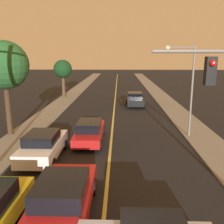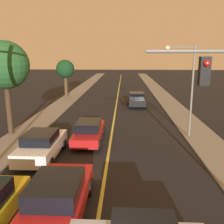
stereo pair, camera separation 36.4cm
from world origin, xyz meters
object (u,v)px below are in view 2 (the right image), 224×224
Objects in this scene: car_near_lane_front at (57,197)px; car_near_lane_second at (89,131)px; car_outer_lane_second at (42,145)px; car_far_oncoming at (137,100)px; tree_left_far at (65,70)px; tree_left_near at (5,66)px; streetlamp_right at (185,78)px.

car_near_lane_front is 8.35m from car_near_lane_second.
car_near_lane_second is at bearing 52.31° from car_outer_lane_second.
car_outer_lane_second is (-2.33, -3.01, 0.05)m from car_near_lane_second.
car_far_oncoming is 0.75× the size of tree_left_far.
car_near_lane_second is at bearing -72.41° from tree_left_far.
car_near_lane_front is at bearing -90.00° from car_near_lane_second.
tree_left_near is 1.32× the size of tree_left_far.
tree_left_far is (-5.78, 26.59, 3.10)m from car_near_lane_front.
car_far_oncoming is (3.86, 12.25, 0.06)m from car_near_lane_second.
streetlamp_right is at bearing 55.24° from car_near_lane_front.
tree_left_far reaches higher than car_outer_lane_second.
streetlamp_right is 12.63m from tree_left_near.
streetlamp_right is 1.25× the size of tree_left_far.
car_near_lane_front is 20.96m from car_far_oncoming.
car_near_lane_front is 1.30× the size of car_far_oncoming.
tree_left_near is at bearing 169.85° from car_near_lane_second.
tree_left_far is (-12.36, 17.10, -0.40)m from streetlamp_right.
car_near_lane_second is 1.28× the size of car_far_oncoming.
car_outer_lane_second reaches higher than car_near_lane_second.
car_far_oncoming is at bearing 103.76° from streetlamp_right.
car_far_oncoming is at bearing 79.39° from car_near_lane_front.
car_near_lane_second is 0.73× the size of tree_left_near.
car_near_lane_second is 19.39m from tree_left_far.
streetlamp_right reaches higher than car_outer_lane_second.
streetlamp_right is at bearing 9.73° from car_near_lane_second.
car_near_lane_front is at bearing -57.43° from tree_left_near.
car_near_lane_second is (-0.00, 8.35, -0.06)m from car_near_lane_front.
car_near_lane_front is 0.78× the size of streetlamp_right.
tree_left_far is at bearing 102.27° from car_near_lane_front.
car_outer_lane_second is 0.71× the size of streetlamp_right.
car_near_lane_second is 1.08× the size of car_outer_lane_second.
streetlamp_right is at bearing 24.92° from car_outer_lane_second.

